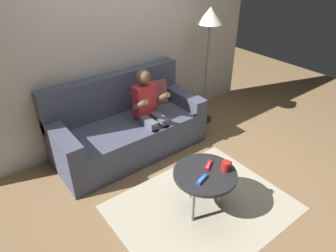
# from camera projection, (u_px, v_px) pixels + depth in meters

# --- Properties ---
(ground_plane) EXTENTS (8.25, 8.25, 0.00)m
(ground_plane) POSITION_uv_depth(u_px,v_px,m) (205.00, 194.00, 3.14)
(ground_plane) COLOR olive
(wall_back) EXTENTS (4.12, 0.05, 2.50)m
(wall_back) POSITION_uv_depth(u_px,v_px,m) (120.00, 40.00, 3.55)
(wall_back) COLOR beige
(wall_back) RESTS_ON ground
(couch) EXTENTS (1.79, 0.80, 0.91)m
(couch) POSITION_uv_depth(u_px,v_px,m) (127.00, 127.00, 3.68)
(couch) COLOR #474C60
(couch) RESTS_ON ground
(person_seated_on_couch) EXTENTS (0.36, 0.44, 1.03)m
(person_seated_on_couch) POSITION_uv_depth(u_px,v_px,m) (149.00, 109.00, 3.51)
(person_seated_on_couch) COLOR slate
(person_seated_on_couch) RESTS_ON ground
(coffee_table) EXTENTS (0.58, 0.58, 0.45)m
(coffee_table) POSITION_uv_depth(u_px,v_px,m) (205.00, 176.00, 2.77)
(coffee_table) COLOR #232326
(coffee_table) RESTS_ON ground
(area_rug) EXTENTS (1.66, 1.31, 0.01)m
(area_rug) POSITION_uv_depth(u_px,v_px,m) (202.00, 207.00, 2.98)
(area_rug) COLOR #BCB299
(area_rug) RESTS_ON ground
(game_remote_blue_near_edge) EXTENTS (0.14, 0.08, 0.03)m
(game_remote_blue_near_edge) POSITION_uv_depth(u_px,v_px,m) (202.00, 179.00, 2.65)
(game_remote_blue_near_edge) COLOR blue
(game_remote_blue_near_edge) RESTS_ON coffee_table
(game_remote_red_center) EXTENTS (0.14, 0.10, 0.03)m
(game_remote_red_center) POSITION_uv_depth(u_px,v_px,m) (208.00, 165.00, 2.81)
(game_remote_red_center) COLOR red
(game_remote_red_center) RESTS_ON coffee_table
(coffee_mug) EXTENTS (0.12, 0.08, 0.09)m
(coffee_mug) POSITION_uv_depth(u_px,v_px,m) (226.00, 166.00, 2.74)
(coffee_mug) COLOR red
(coffee_mug) RESTS_ON coffee_table
(floor_lamp) EXTENTS (0.32, 0.32, 1.57)m
(floor_lamp) POSITION_uv_depth(u_px,v_px,m) (210.00, 25.00, 3.74)
(floor_lamp) COLOR black
(floor_lamp) RESTS_ON ground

